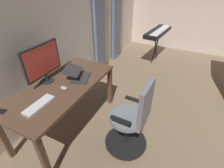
{
  "coord_description": "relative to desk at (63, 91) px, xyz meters",
  "views": [
    {
      "loc": [
        2.56,
        -1.41,
        1.96
      ],
      "look_at": [
        0.94,
        -2.2,
        0.77
      ],
      "focal_mm": 27.07,
      "sensor_mm": 36.0,
      "label": 1
    }
  ],
  "objects": [
    {
      "name": "piano_keyboard",
      "position": [
        -2.83,
        0.59,
        0.1
      ],
      "size": [
        1.14,
        0.44,
        0.81
      ],
      "rotation": [
        0.0,
        0.0,
        -0.11
      ],
      "color": "black",
      "rests_on": "ground"
    },
    {
      "name": "computer_keyboard",
      "position": [
        0.43,
        0.05,
        0.1
      ],
      "size": [
        0.37,
        0.13,
        0.02
      ],
      "primitive_type": "cube",
      "color": "white",
      "rests_on": "desk"
    },
    {
      "name": "computer_monitor",
      "position": [
        0.0,
        -0.25,
        0.37
      ],
      "size": [
        0.57,
        0.18,
        0.51
      ],
      "color": "#232328",
      "rests_on": "desk"
    },
    {
      "name": "back_room_partition",
      "position": [
        -1.21,
        -0.51,
        0.65
      ],
      "size": [
        5.51,
        0.1,
        2.6
      ],
      "primitive_type": "cube",
      "color": "beige",
      "rests_on": "ground"
    },
    {
      "name": "curtain_right_panel",
      "position": [
        -1.72,
        -0.4,
        0.5
      ],
      "size": [
        0.37,
        0.06,
        2.28
      ],
      "primitive_type": "cube",
      "color": "slate",
      "rests_on": "ground"
    },
    {
      "name": "laptop",
      "position": [
        -0.24,
        0.09,
        0.14
      ],
      "size": [
        0.39,
        0.4,
        0.16
      ],
      "rotation": [
        0.0,
        0.0,
        0.35
      ],
      "color": "#333338",
      "rests_on": "desk"
    },
    {
      "name": "computer_mouse",
      "position": [
        0.05,
        0.08,
        0.1
      ],
      "size": [
        0.06,
        0.1,
        0.04
      ],
      "primitive_type": "ellipsoid",
      "color": "#B7BCC1",
      "rests_on": "desk"
    },
    {
      "name": "curtain_left_panel",
      "position": [
        -2.56,
        -0.4,
        0.5
      ],
      "size": [
        0.39,
        0.06,
        2.28
      ],
      "primitive_type": "cube",
      "color": "slate",
      "rests_on": "ground"
    },
    {
      "name": "office_chair",
      "position": [
        -0.06,
        0.98,
        -0.18
      ],
      "size": [
        0.56,
        0.56,
        1.03
      ],
      "rotation": [
        0.0,
        0.0,
        3.11
      ],
      "color": "black",
      "rests_on": "ground"
    },
    {
      "name": "desk",
      "position": [
        0.0,
        0.0,
        0.0
      ],
      "size": [
        1.58,
        0.73,
        0.73
      ],
      "color": "brown",
      "rests_on": "ground"
    }
  ]
}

